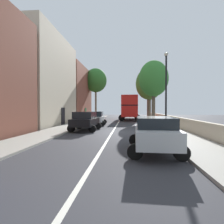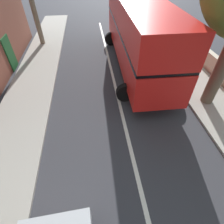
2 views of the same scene
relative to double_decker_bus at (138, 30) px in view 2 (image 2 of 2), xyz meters
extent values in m
cube|color=#194C23|center=(-8.17, 0.70, -1.30)|extent=(0.08, 1.10, 2.10)
cube|color=red|center=(0.00, -0.01, -0.80)|extent=(2.71, 10.90, 1.70)
cube|color=black|center=(0.00, -0.01, 0.13)|extent=(2.73, 10.79, 0.16)
cube|color=red|center=(0.00, -0.01, 0.96)|extent=(2.71, 10.90, 1.50)
cube|color=black|center=(0.11, 5.40, -0.72)|extent=(2.20, 0.10, 1.19)
cylinder|color=black|center=(-1.21, 3.71, -1.85)|extent=(1.01, 0.32, 1.00)
cylinder|color=black|center=(1.35, 3.66, -1.85)|extent=(1.01, 0.32, 1.00)
cylinder|color=black|center=(-1.35, -3.67, -1.85)|extent=(1.01, 0.32, 1.00)
cylinder|color=black|center=(1.21, -3.72, -1.85)|extent=(1.01, 0.32, 1.00)
camera|label=1|loc=(-0.45, -32.74, -0.32)|focal=29.27mm
camera|label=2|loc=(-3.00, -10.94, 3.75)|focal=28.25mm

